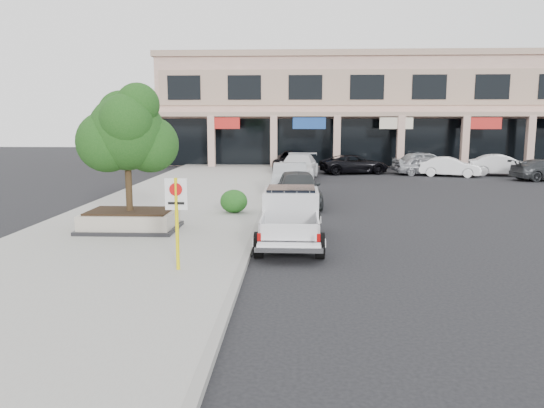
# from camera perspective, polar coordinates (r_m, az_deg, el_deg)

# --- Properties ---
(ground) EXTENTS (120.00, 120.00, 0.00)m
(ground) POSITION_cam_1_polar(r_m,az_deg,el_deg) (15.83, 3.22, -5.03)
(ground) COLOR black
(ground) RESTS_ON ground
(sidewalk) EXTENTS (8.00, 52.00, 0.15)m
(sidewalk) POSITION_cam_1_polar(r_m,az_deg,el_deg) (22.33, -11.18, -0.86)
(sidewalk) COLOR gray
(sidewalk) RESTS_ON ground
(curb) EXTENTS (0.20, 52.00, 0.15)m
(curb) POSITION_cam_1_polar(r_m,az_deg,el_deg) (21.73, -1.01, -0.96)
(curb) COLOR gray
(curb) RESTS_ON ground
(strip_mall) EXTENTS (40.55, 12.43, 9.50)m
(strip_mall) POSITION_cam_1_polar(r_m,az_deg,el_deg) (49.97, 12.26, 9.86)
(strip_mall) COLOR tan
(strip_mall) RESTS_ON ground
(planter) EXTENTS (3.20, 2.20, 0.68)m
(planter) POSITION_cam_1_polar(r_m,az_deg,el_deg) (18.59, -15.00, -1.71)
(planter) COLOR black
(planter) RESTS_ON sidewalk
(planter_tree) EXTENTS (2.90, 2.55, 4.00)m
(planter_tree) POSITION_cam_1_polar(r_m,az_deg,el_deg) (18.40, -14.83, 7.40)
(planter_tree) COLOR #2F2012
(planter_tree) RESTS_ON planter
(no_parking_sign) EXTENTS (0.55, 0.09, 2.30)m
(no_parking_sign) POSITION_cam_1_polar(r_m,az_deg,el_deg) (13.21, -10.23, -0.74)
(no_parking_sign) COLOR yellow
(no_parking_sign) RESTS_ON sidewalk
(hedge) EXTENTS (1.10, 0.99, 0.93)m
(hedge) POSITION_cam_1_polar(r_m,az_deg,el_deg) (21.31, -4.13, 0.30)
(hedge) COLOR #164814
(hedge) RESTS_ON sidewalk
(pickup_truck) EXTENTS (2.00, 5.33, 1.67)m
(pickup_truck) POSITION_cam_1_polar(r_m,az_deg,el_deg) (16.51, 2.00, -1.46)
(pickup_truck) COLOR silver
(pickup_truck) RESTS_ON ground
(curb_car_a) EXTENTS (2.27, 4.84, 1.60)m
(curb_car_a) POSITION_cam_1_polar(r_m,az_deg,el_deg) (24.05, 2.81, 1.75)
(curb_car_a) COLOR #2A2D2E
(curb_car_a) RESTS_ON ground
(curb_car_b) EXTENTS (1.75, 4.93, 1.62)m
(curb_car_b) POSITION_cam_1_polar(r_m,az_deg,el_deg) (27.53, 1.94, 2.70)
(curb_car_b) COLOR #AAADB2
(curb_car_b) RESTS_ON ground
(curb_car_c) EXTENTS (2.97, 5.94, 1.66)m
(curb_car_c) POSITION_cam_1_polar(r_m,az_deg,el_deg) (34.65, 2.86, 4.02)
(curb_car_c) COLOR silver
(curb_car_c) RESTS_ON ground
(curb_car_d) EXTENTS (3.00, 5.89, 1.59)m
(curb_car_d) POSITION_cam_1_polar(r_m,az_deg,el_deg) (39.36, 2.27, 4.58)
(curb_car_d) COLOR black
(curb_car_d) RESTS_ON ground
(lot_car_a) EXTENTS (4.00, 1.86, 1.32)m
(lot_car_a) POSITION_cam_1_polar(r_m,az_deg,el_deg) (38.89, 15.98, 3.98)
(lot_car_a) COLOR #A5A6AD
(lot_car_a) RESTS_ON ground
(lot_car_b) EXTENTS (4.27, 2.49, 1.33)m
(lot_car_b) POSITION_cam_1_polar(r_m,az_deg,el_deg) (38.48, 18.59, 3.82)
(lot_car_b) COLOR white
(lot_car_b) RESTS_ON ground
(lot_car_d) EXTENTS (5.32, 3.35, 1.37)m
(lot_car_d) POSITION_cam_1_polar(r_m,az_deg,el_deg) (38.85, 8.86, 4.25)
(lot_car_d) COLOR black
(lot_car_d) RESTS_ON ground
(lot_car_e) EXTENTS (5.05, 2.76, 1.63)m
(lot_car_e) POSITION_cam_1_polar(r_m,az_deg,el_deg) (39.92, 16.19, 4.31)
(lot_car_e) COLOR #A3A7AB
(lot_car_e) RESTS_ON ground
(lot_car_f) EXTENTS (4.66, 2.39, 1.46)m
(lot_car_f) POSITION_cam_1_polar(r_m,az_deg,el_deg) (40.31, 23.52, 3.85)
(lot_car_f) COLOR silver
(lot_car_f) RESTS_ON ground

